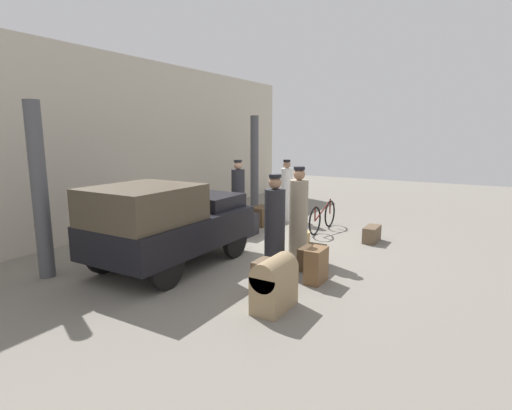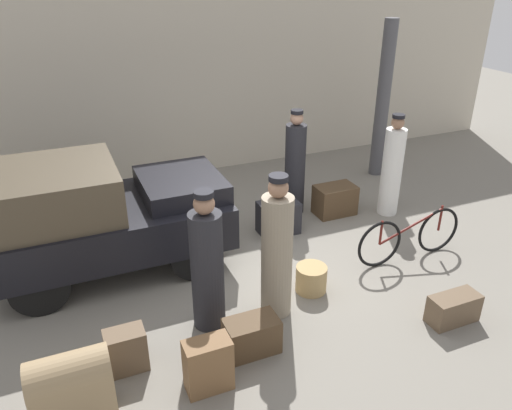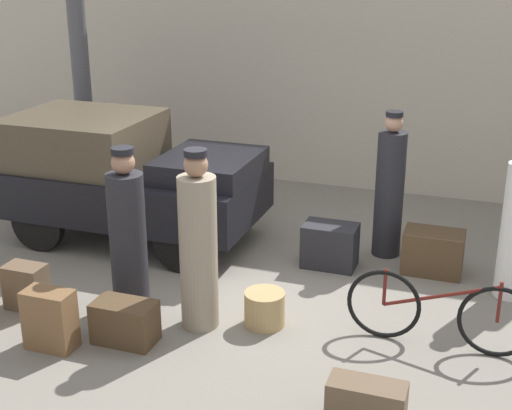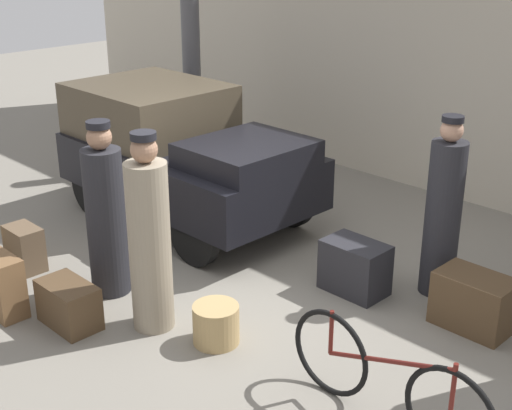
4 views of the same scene
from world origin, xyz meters
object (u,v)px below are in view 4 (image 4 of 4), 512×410
(conductor_in_dark_uniform, at_px, (443,214))
(suitcase_black_upright, at_px, (2,286))
(wicker_basket, at_px, (216,324))
(suitcase_tan_flat, at_px, (69,305))
(porter_standing_middle, at_px, (106,217))
(trunk_umber_medium, at_px, (474,302))
(porter_with_bicycle, at_px, (150,241))
(trunk_wicker_pale, at_px, (25,248))
(truck, at_px, (179,150))
(suitcase_small_leather, at_px, (355,267))
(bicycle, at_px, (386,381))

(conductor_in_dark_uniform, bearing_deg, suitcase_black_upright, -128.73)
(wicker_basket, bearing_deg, suitcase_tan_flat, -146.99)
(porter_standing_middle, bearing_deg, trunk_umber_medium, 33.78)
(porter_standing_middle, xyz_separation_m, conductor_in_dark_uniform, (2.34, 2.35, 0.03))
(porter_with_bicycle, xyz_separation_m, trunk_wicker_pale, (-1.91, -0.27, -0.62))
(wicker_basket, height_order, conductor_in_dark_uniform, conductor_in_dark_uniform)
(conductor_in_dark_uniform, relative_size, suitcase_tan_flat, 3.02)
(porter_standing_middle, xyz_separation_m, porter_with_bicycle, (0.85, -0.10, 0.04))
(truck, xyz_separation_m, trunk_wicker_pale, (-0.04, -2.14, -0.65))
(conductor_in_dark_uniform, height_order, trunk_wicker_pale, conductor_in_dark_uniform)
(suitcase_tan_flat, bearing_deg, porter_standing_middle, 113.76)
(porter_with_bicycle, height_order, conductor_in_dark_uniform, porter_with_bicycle)
(trunk_umber_medium, bearing_deg, porter_standing_middle, -146.22)
(trunk_wicker_pale, bearing_deg, suitcase_black_upright, -40.08)
(porter_standing_middle, distance_m, suitcase_black_upright, 1.16)
(suitcase_black_upright, bearing_deg, porter_standing_middle, 71.36)
(conductor_in_dark_uniform, relative_size, suitcase_black_upright, 3.06)
(suitcase_tan_flat, height_order, trunk_umber_medium, trunk_umber_medium)
(suitcase_tan_flat, xyz_separation_m, trunk_umber_medium, (2.67, 2.63, 0.05))
(wicker_basket, distance_m, porter_standing_middle, 1.61)
(suitcase_small_leather, bearing_deg, trunk_umber_medium, 10.77)
(suitcase_small_leather, bearing_deg, bicycle, -46.02)
(wicker_basket, distance_m, porter_with_bicycle, 0.95)
(suitcase_black_upright, relative_size, trunk_umber_medium, 0.86)
(conductor_in_dark_uniform, xyz_separation_m, suitcase_tan_flat, (-2.05, -3.00, -0.64))
(wicker_basket, distance_m, suitcase_tan_flat, 1.41)
(truck, relative_size, trunk_wicker_pale, 6.60)
(suitcase_tan_flat, height_order, trunk_wicker_pale, trunk_wicker_pale)
(porter_with_bicycle, bearing_deg, wicker_basket, 19.20)
(conductor_in_dark_uniform, relative_size, trunk_umber_medium, 2.64)
(wicker_basket, bearing_deg, porter_standing_middle, -175.47)
(porter_standing_middle, bearing_deg, wicker_basket, 4.53)
(bicycle, distance_m, trunk_wicker_pale, 4.30)
(porter_standing_middle, distance_m, suitcase_tan_flat, 0.94)
(bicycle, height_order, suitcase_small_leather, bicycle)
(wicker_basket, height_order, suitcase_small_leather, suitcase_small_leather)
(truck, xyz_separation_m, bicycle, (4.21, -1.50, -0.52))
(porter_with_bicycle, bearing_deg, trunk_wicker_pale, -171.87)
(truck, relative_size, porter_standing_middle, 1.82)
(bicycle, xyz_separation_m, suitcase_tan_flat, (-2.90, -0.92, -0.16))
(truck, relative_size, wicker_basket, 7.76)
(wicker_basket, relative_size, porter_with_bicycle, 0.22)
(conductor_in_dark_uniform, height_order, suitcase_black_upright, conductor_in_dark_uniform)
(suitcase_black_upright, bearing_deg, conductor_in_dark_uniform, 51.27)
(bicycle, relative_size, suitcase_small_leather, 2.78)
(suitcase_small_leather, relative_size, suitcase_tan_flat, 1.06)
(truck, distance_m, porter_standing_middle, 2.04)
(conductor_in_dark_uniform, relative_size, trunk_wicker_pale, 3.74)
(bicycle, bearing_deg, suitcase_small_leather, 133.98)
(bicycle, relative_size, suitcase_black_upright, 2.99)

